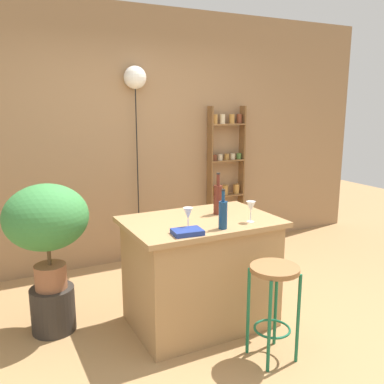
{
  "coord_description": "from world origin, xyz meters",
  "views": [
    {
      "loc": [
        -1.51,
        -2.51,
        1.79
      ],
      "look_at": [
        0.05,
        0.55,
        1.05
      ],
      "focal_mm": 39.16,
      "sensor_mm": 36.0,
      "label": 1
    }
  ],
  "objects_px": {
    "plant_stool": "(53,309)",
    "bottle_soda_blue": "(223,214)",
    "pendant_globe_light": "(135,79)",
    "bar_stool": "(274,290)",
    "wine_glass_left": "(251,207)",
    "potted_plant": "(46,221)",
    "spice_shelf": "(226,175)",
    "bottle_wine_red": "(218,199)",
    "cookbook": "(187,232)",
    "wine_glass_center": "(188,214)"
  },
  "relations": [
    {
      "from": "potted_plant",
      "to": "bottle_wine_red",
      "type": "distance_m",
      "value": 1.35
    },
    {
      "from": "potted_plant",
      "to": "bottle_wine_red",
      "type": "relative_size",
      "value": 2.41
    },
    {
      "from": "bottle_soda_blue",
      "to": "bar_stool",
      "type": "bearing_deg",
      "value": -63.5
    },
    {
      "from": "bottle_wine_red",
      "to": "cookbook",
      "type": "height_order",
      "value": "bottle_wine_red"
    },
    {
      "from": "spice_shelf",
      "to": "wine_glass_left",
      "type": "distance_m",
      "value": 1.96
    },
    {
      "from": "bar_stool",
      "to": "wine_glass_left",
      "type": "relative_size",
      "value": 4.2
    },
    {
      "from": "plant_stool",
      "to": "pendant_globe_light",
      "type": "bearing_deg",
      "value": 44.73
    },
    {
      "from": "bottle_soda_blue",
      "to": "pendant_globe_light",
      "type": "relative_size",
      "value": 0.14
    },
    {
      "from": "bottle_soda_blue",
      "to": "bottle_wine_red",
      "type": "bearing_deg",
      "value": 64.68
    },
    {
      "from": "wine_glass_left",
      "to": "cookbook",
      "type": "relative_size",
      "value": 0.78
    },
    {
      "from": "wine_glass_left",
      "to": "spice_shelf",
      "type": "bearing_deg",
      "value": 63.95
    },
    {
      "from": "cookbook",
      "to": "pendant_globe_light",
      "type": "relative_size",
      "value": 0.1
    },
    {
      "from": "plant_stool",
      "to": "bottle_wine_red",
      "type": "relative_size",
      "value": 1.04
    },
    {
      "from": "wine_glass_center",
      "to": "cookbook",
      "type": "xyz_separation_m",
      "value": [
        -0.05,
        -0.1,
        -0.1
      ]
    },
    {
      "from": "plant_stool",
      "to": "wine_glass_center",
      "type": "distance_m",
      "value": 1.36
    },
    {
      "from": "wine_glass_center",
      "to": "potted_plant",
      "type": "bearing_deg",
      "value": 145.92
    },
    {
      "from": "spice_shelf",
      "to": "pendant_globe_light",
      "type": "bearing_deg",
      "value": 178.96
    },
    {
      "from": "bar_stool",
      "to": "bottle_soda_blue",
      "type": "xyz_separation_m",
      "value": [
        -0.19,
        0.38,
        0.48
      ]
    },
    {
      "from": "bar_stool",
      "to": "potted_plant",
      "type": "height_order",
      "value": "potted_plant"
    },
    {
      "from": "potted_plant",
      "to": "wine_glass_left",
      "type": "bearing_deg",
      "value": -24.77
    },
    {
      "from": "potted_plant",
      "to": "wine_glass_center",
      "type": "bearing_deg",
      "value": -34.08
    },
    {
      "from": "potted_plant",
      "to": "cookbook",
      "type": "height_order",
      "value": "potted_plant"
    },
    {
      "from": "bar_stool",
      "to": "spice_shelf",
      "type": "height_order",
      "value": "spice_shelf"
    },
    {
      "from": "cookbook",
      "to": "potted_plant",
      "type": "bearing_deg",
      "value": 145.68
    },
    {
      "from": "cookbook",
      "to": "plant_stool",
      "type": "bearing_deg",
      "value": 145.68
    },
    {
      "from": "spice_shelf",
      "to": "cookbook",
      "type": "relative_size",
      "value": 8.31
    },
    {
      "from": "bar_stool",
      "to": "plant_stool",
      "type": "relative_size",
      "value": 1.91
    },
    {
      "from": "potted_plant",
      "to": "bar_stool",
      "type": "bearing_deg",
      "value": -39.32
    },
    {
      "from": "pendant_globe_light",
      "to": "bottle_wine_red",
      "type": "bearing_deg",
      "value": -83.32
    },
    {
      "from": "bottle_soda_blue",
      "to": "cookbook",
      "type": "distance_m",
      "value": 0.31
    },
    {
      "from": "cookbook",
      "to": "bottle_soda_blue",
      "type": "bearing_deg",
      "value": 6.11
    },
    {
      "from": "bottle_wine_red",
      "to": "bottle_soda_blue",
      "type": "relative_size",
      "value": 1.17
    },
    {
      "from": "plant_stool",
      "to": "pendant_globe_light",
      "type": "height_order",
      "value": "pendant_globe_light"
    },
    {
      "from": "bar_stool",
      "to": "bottle_soda_blue",
      "type": "height_order",
      "value": "bottle_soda_blue"
    },
    {
      "from": "plant_stool",
      "to": "cookbook",
      "type": "height_order",
      "value": "cookbook"
    },
    {
      "from": "plant_stool",
      "to": "bottle_soda_blue",
      "type": "distance_m",
      "value": 1.56
    },
    {
      "from": "plant_stool",
      "to": "wine_glass_left",
      "type": "relative_size",
      "value": 2.19
    },
    {
      "from": "wine_glass_left",
      "to": "wine_glass_center",
      "type": "bearing_deg",
      "value": 174.99
    },
    {
      "from": "spice_shelf",
      "to": "bottle_soda_blue",
      "type": "relative_size",
      "value": 5.91
    },
    {
      "from": "pendant_globe_light",
      "to": "bottle_soda_blue",
      "type": "bearing_deg",
      "value": -90.12
    },
    {
      "from": "pendant_globe_light",
      "to": "plant_stool",
      "type": "bearing_deg",
      "value": -135.27
    },
    {
      "from": "wine_glass_center",
      "to": "cookbook",
      "type": "height_order",
      "value": "wine_glass_center"
    },
    {
      "from": "bottle_wine_red",
      "to": "wine_glass_left",
      "type": "height_order",
      "value": "bottle_wine_red"
    },
    {
      "from": "spice_shelf",
      "to": "wine_glass_left",
      "type": "xyz_separation_m",
      "value": [
        -0.86,
        -1.76,
        0.08
      ]
    },
    {
      "from": "bottle_soda_blue",
      "to": "wine_glass_left",
      "type": "height_order",
      "value": "bottle_soda_blue"
    },
    {
      "from": "wine_glass_left",
      "to": "potted_plant",
      "type": "bearing_deg",
      "value": 155.23
    },
    {
      "from": "spice_shelf",
      "to": "pendant_globe_light",
      "type": "height_order",
      "value": "pendant_globe_light"
    },
    {
      "from": "potted_plant",
      "to": "wine_glass_center",
      "type": "distance_m",
      "value": 1.09
    },
    {
      "from": "bar_stool",
      "to": "bottle_wine_red",
      "type": "height_order",
      "value": "bottle_wine_red"
    },
    {
      "from": "bottle_soda_blue",
      "to": "cookbook",
      "type": "relative_size",
      "value": 1.41
    }
  ]
}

